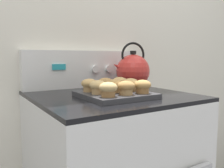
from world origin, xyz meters
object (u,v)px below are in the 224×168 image
Objects in this scene: muffin_r0_c0 at (108,89)px; muffin_r1_c2 at (131,84)px; muffin_r0_c1 at (126,87)px; muffin_pan at (115,95)px; muffin_r2_c2 at (120,83)px; muffin_r0_c2 at (143,86)px; muffin_r1_c0 at (98,87)px; muffin_r2_c0 at (89,85)px; muffin_r1_c1 at (115,85)px; tea_kettle at (133,70)px; muffin_r2_c1 at (106,84)px.

muffin_r1_c2 is (0.17, 0.09, 0.00)m from muffin_r0_c0.
muffin_pan is at bearing 91.65° from muffin_r0_c1.
muffin_r2_c2 is (-0.00, 0.09, 0.00)m from muffin_r1_c2.
muffin_r0_c2 and muffin_r1_c2 have the same top height.
muffin_r2_c0 is at bearing 90.89° from muffin_r1_c0.
muffin_r1_c0 is 1.00× the size of muffin_r1_c1.
muffin_r1_c2 is (-0.00, 0.09, 0.00)m from muffin_r0_c2.
tea_kettle reaches higher than muffin_pan.
muffin_r0_c1 is 0.12m from muffin_r1_c2.
muffin_r0_c0 is 1.00× the size of muffin_r2_c2.
muffin_r0_c1 is 0.19m from muffin_r2_c2.
muffin_pan is 0.13m from muffin_r0_c0.
muffin_r2_c0 is at bearing -157.99° from tea_kettle.
muffin_r1_c2 and muffin_r2_c2 have the same top height.
muffin_r0_c1 is 1.00× the size of muffin_r2_c2.
muffin_r0_c1 is (0.00, -0.08, 0.04)m from muffin_pan.
muffin_pan is 0.09m from muffin_r0_c1.
muffin_r1_c2 is 0.12m from muffin_r2_c1.
muffin_r2_c1 and muffin_r2_c2 have the same top height.
muffin_r1_c2 is at bearing 26.26° from muffin_r0_c0.
muffin_r1_c0 is 1.00× the size of muffin_r1_c2.
muffin_r1_c2 and muffin_r2_c1 have the same top height.
muffin_r0_c0 is 1.00× the size of muffin_r0_c1.
muffin_r1_c0 is (-0.09, 0.08, 0.00)m from muffin_r0_c1.
muffin_r1_c2 is at bearing 44.36° from muffin_r0_c1.
muffin_r1_c2 is at bearing -0.25° from muffin_pan.
muffin_r1_c0 is 0.28× the size of tea_kettle.
muffin_r0_c2 is (0.08, -0.00, 0.00)m from muffin_r0_c1.
tea_kettle reaches higher than muffin_r1_c0.
muffin_r1_c1 is (-0.09, 0.09, 0.00)m from muffin_r0_c2.
muffin_r1_c1 is 0.28× the size of tea_kettle.
muffin_r1_c1 is at bearing -90.80° from muffin_r2_c1.
muffin_r1_c2 is 1.00× the size of muffin_r2_c0.
muffin_r0_c0 reaches higher than muffin_pan.
muffin_r0_c0 is at bearing -135.86° from muffin_r1_c1.
muffin_r2_c2 is 0.28× the size of tea_kettle.
muffin_r0_c0 is 1.00× the size of muffin_r2_c1.
tea_kettle is at bearing 27.73° from muffin_r2_c1.
muffin_pan is 0.13m from muffin_r2_c2.
muffin_r1_c0 is 0.42m from tea_kettle.
muffin_r1_c1 is at bearing 44.14° from muffin_r0_c0.
muffin_r1_c2 is at bearing 0.94° from muffin_r1_c1.
muffin_r1_c2 is (0.08, 0.08, 0.00)m from muffin_r0_c1.
muffin_r0_c1 is at bearing 177.26° from muffin_r0_c2.
muffin_r2_c2 is at bearing -142.86° from tea_kettle.
muffin_r2_c0 is 1.00× the size of muffin_r2_c2.
muffin_r2_c2 is (0.17, 0.09, 0.00)m from muffin_r1_c0.
tea_kettle is at bearing 51.48° from muffin_r1_c2.
muffin_r0_c1 is at bearing -130.59° from tea_kettle.
muffin_r0_c1 is at bearing -61.52° from muffin_r2_c0.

